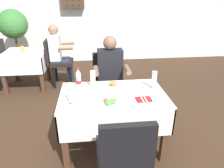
{
  "coord_description": "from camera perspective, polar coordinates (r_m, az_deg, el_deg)",
  "views": [
    {
      "loc": [
        -0.15,
        -1.89,
        1.8
      ],
      "look_at": [
        0.09,
        0.28,
        0.82
      ],
      "focal_mm": 32.5,
      "sensor_mm": 36.0,
      "label": 1
    }
  ],
  "objects": [
    {
      "name": "napkin_cutlery_set",
      "position": [
        2.24,
        8.88,
        -4.26
      ],
      "size": [
        0.17,
        0.19,
        0.01
      ],
      "color": "maroon",
      "rests_on": "main_dining_table"
    },
    {
      "name": "background_table_tumbler",
      "position": [
        4.45,
        -23.92,
        9.05
      ],
      "size": [
        0.06,
        0.06,
        0.11
      ],
      "primitive_type": "cylinder",
      "color": "#C68928",
      "rests_on": "background_dining_table"
    },
    {
      "name": "background_patron",
      "position": [
        4.27,
        -14.75,
        8.66
      ],
      "size": [
        0.46,
        0.5,
        1.26
      ],
      "color": "#282D42",
      "rests_on": "ground"
    },
    {
      "name": "beer_glass_right",
      "position": [
        2.13,
        -11.24,
        -2.94
      ],
      "size": [
        0.07,
        0.07,
        0.22
      ],
      "color": "white",
      "rests_on": "main_dining_table"
    },
    {
      "name": "back_wall",
      "position": [
        5.8,
        -5.16,
        20.65
      ],
      "size": [
        11.0,
        0.12,
        2.9
      ],
      "primitive_type": "cube",
      "color": "silver",
      "rests_on": "ground"
    },
    {
      "name": "beer_glass_middle",
      "position": [
        2.48,
        -5.41,
        1.44
      ],
      "size": [
        0.07,
        0.07,
        0.21
      ],
      "color": "white",
      "rests_on": "main_dining_table"
    },
    {
      "name": "background_chair_right",
      "position": [
        4.32,
        -15.18,
        6.62
      ],
      "size": [
        0.5,
        0.44,
        0.97
      ],
      "color": "black",
      "rests_on": "ground"
    },
    {
      "name": "plate_far_diner",
      "position": [
        2.51,
        0.53,
        -0.21
      ],
      "size": [
        0.23,
        0.23,
        0.07
      ],
      "color": "white",
      "rests_on": "main_dining_table"
    },
    {
      "name": "chair_far_diner_seat",
      "position": [
        3.12,
        -1.36,
        0.68
      ],
      "size": [
        0.44,
        0.5,
        0.97
      ],
      "color": "black",
      "rests_on": "ground"
    },
    {
      "name": "beer_glass_left",
      "position": [
        2.48,
        11.76,
        1.07
      ],
      "size": [
        0.07,
        0.07,
        0.22
      ],
      "color": "white",
      "rests_on": "main_dining_table"
    },
    {
      "name": "background_dining_table",
      "position": [
        4.47,
        -23.03,
        5.92
      ],
      "size": [
        0.82,
        0.8,
        0.74
      ],
      "color": "white",
      "rests_on": "ground"
    },
    {
      "name": "potted_plant_corner",
      "position": [
        5.38,
        -25.79,
        13.24
      ],
      "size": [
        0.66,
        0.66,
        1.48
      ],
      "color": "brown",
      "rests_on": "ground"
    },
    {
      "name": "ground_plane",
      "position": [
        2.61,
        -1.45,
        -19.33
      ],
      "size": [
        11.0,
        11.0,
        0.0
      ],
      "primitive_type": "plane",
      "color": "#382619"
    },
    {
      "name": "main_dining_table",
      "position": [
        2.42,
        0.26,
        -6.42
      ],
      "size": [
        1.22,
        0.77,
        0.74
      ],
      "color": "white",
      "rests_on": "ground"
    },
    {
      "name": "plate_near_camera",
      "position": [
        2.13,
        -0.64,
        -5.01
      ],
      "size": [
        0.25,
        0.25,
        0.06
      ],
      "color": "white",
      "rests_on": "main_dining_table"
    },
    {
      "name": "cola_bottle_primary",
      "position": [
        2.45,
        -9.39,
        1.25
      ],
      "size": [
        0.06,
        0.06,
        0.27
      ],
      "color": "silver",
      "rests_on": "main_dining_table"
    },
    {
      "name": "chair_near_camera_side",
      "position": [
        1.81,
        3.21,
        -19.21
      ],
      "size": [
        0.44,
        0.5,
        0.97
      ],
      "color": "black",
      "rests_on": "ground"
    },
    {
      "name": "seated_diner_far",
      "position": [
        2.96,
        -0.45,
        2.66
      ],
      "size": [
        0.5,
        0.46,
        1.26
      ],
      "color": "#282D42",
      "rests_on": "ground"
    }
  ]
}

